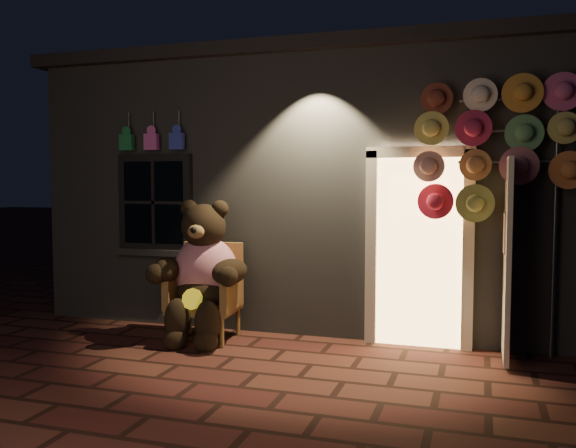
% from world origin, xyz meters
% --- Properties ---
extents(ground, '(60.00, 60.00, 0.00)m').
position_xyz_m(ground, '(0.00, 0.00, 0.00)').
color(ground, '#50281E').
rests_on(ground, ground).
extents(shop_building, '(7.30, 5.95, 3.51)m').
position_xyz_m(shop_building, '(0.00, 3.99, 1.74)').
color(shop_building, slate).
rests_on(shop_building, ground).
extents(wicker_armchair, '(0.81, 0.74, 1.10)m').
position_xyz_m(wicker_armchair, '(-1.01, 1.05, 0.55)').
color(wicker_armchair, olive).
rests_on(wicker_armchair, ground).
extents(teddy_bear, '(1.18, 0.95, 1.63)m').
position_xyz_m(teddy_bear, '(-1.00, 0.91, 0.78)').
color(teddy_bear, '#BC143D').
rests_on(teddy_bear, ground).
extents(hat_rack, '(1.70, 0.22, 2.89)m').
position_xyz_m(hat_rack, '(2.10, 1.28, 2.21)').
color(hat_rack, '#59595E').
rests_on(hat_rack, ground).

